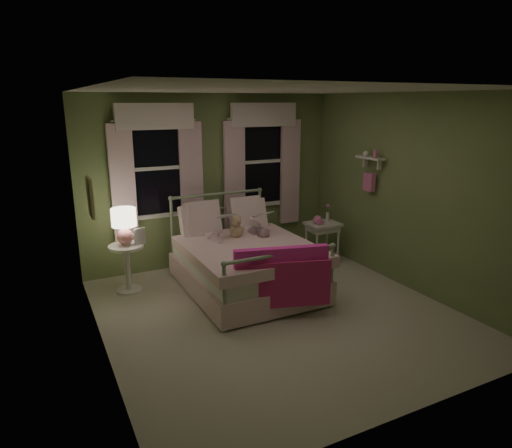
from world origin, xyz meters
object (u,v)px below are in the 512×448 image
child_left (213,218)px  nightstand_right (323,229)px  bed (244,262)px  table_lamp (124,223)px  nightstand_left (127,262)px  child_right (249,211)px  teddy_bear (236,228)px

child_left → nightstand_right: (1.82, -0.01, -0.39)m
bed → table_lamp: bearing=156.6°
child_left → nightstand_left: size_ratio=1.13×
table_lamp → child_right: bearing=-6.7°
nightstand_left → nightstand_right: size_ratio=1.02×
child_left → teddy_bear: child_left is taller
child_left → teddy_bear: bearing=157.9°
teddy_bear → nightstand_left: teddy_bear is taller
child_left → child_right: child_right is taller
child_left → nightstand_right: 1.86m
child_right → nightstand_left: bearing=-14.9°
child_left → table_lamp: (-1.15, 0.20, 0.02)m
nightstand_left → table_lamp: (0.00, -0.00, 0.54)m
teddy_bear → table_lamp: size_ratio=0.65×
table_lamp → nightstand_right: size_ratio=0.76×
child_left → teddy_bear: 0.35m
child_left → child_right: 0.56m
child_right → table_lamp: child_right is taller
nightstand_right → bed: bearing=-165.2°
table_lamp → nightstand_right: table_lamp is taller
child_right → table_lamp: bearing=-14.9°
child_right → nightstand_left: (-1.71, 0.20, -0.55)m
child_right → bed: bearing=48.2°
teddy_bear → child_right: bearing=29.5°
bed → table_lamp: 1.66m
bed → child_left: size_ratio=2.78×
child_left → nightstand_left: 1.28m
bed → child_right: size_ratio=2.53×
nightstand_right → teddy_bear: bearing=-174.7°
teddy_bear → nightstand_left: 1.53m
teddy_bear → nightstand_right: (1.54, 0.14, -0.24)m
child_left → bed: bearing=131.0°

